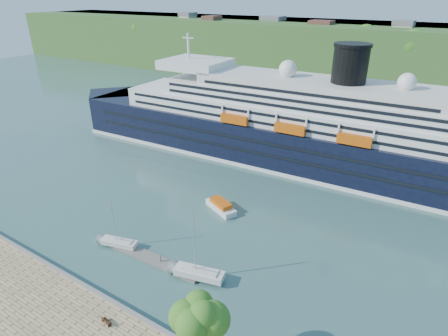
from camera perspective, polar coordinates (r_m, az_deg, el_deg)
ground at (r=53.98m, az=-18.32°, el=-18.39°), size 400.00×400.00×0.00m
far_hillside at (r=172.26m, az=21.79°, el=15.62°), size 400.00×50.00×24.00m
quay_coping at (r=53.13m, az=-18.67°, el=-17.60°), size 220.00×0.50×0.30m
cruise_ship at (r=85.29m, az=9.34°, el=9.71°), size 122.11×23.82×27.25m
park_bench at (r=49.03m, az=-17.48°, el=-21.29°), size 1.55×0.84×0.94m
promenade_tree at (r=40.14m, az=-3.99°, el=-23.61°), size 6.02×6.02×9.98m
floating_pontoon at (r=58.35m, az=-11.11°, el=-13.32°), size 17.39×2.59×0.39m
sailboat_white_near at (r=59.60m, az=-16.07°, el=-8.32°), size 6.65×3.43×8.27m
sailboat_white_far at (r=51.12m, az=-3.94°, el=-12.34°), size 8.03×3.96×10.00m
tender_launch at (r=68.23m, az=-0.47°, el=-5.73°), size 7.27×4.95×1.91m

